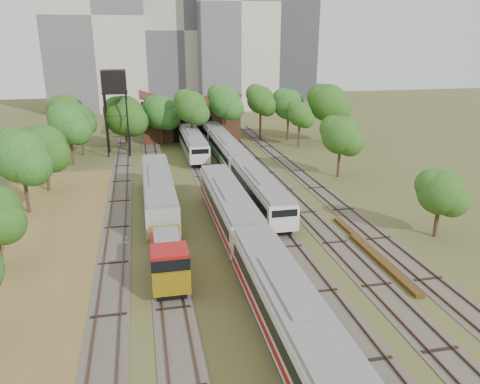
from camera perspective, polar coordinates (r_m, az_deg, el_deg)
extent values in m
plane|color=#475123|center=(29.67, 8.59, -15.41)|extent=(240.00, 240.00, 0.00)
cube|color=brown|center=(36.06, -25.04, -10.54)|extent=(14.00, 60.00, 0.04)
cube|color=#4C473D|center=(50.72, -14.51, -1.11)|extent=(2.60, 80.00, 0.06)
cube|color=#472D1E|center=(50.73, -15.32, -1.06)|extent=(0.08, 80.00, 0.14)
cube|color=#472D1E|center=(50.66, -13.70, -0.96)|extent=(0.08, 80.00, 0.14)
cube|color=#4C473D|center=(50.66, -9.99, -0.81)|extent=(2.60, 80.00, 0.06)
cube|color=#472D1E|center=(50.62, -10.81, -0.77)|extent=(0.08, 80.00, 0.14)
cube|color=#472D1E|center=(50.66, -9.19, -0.66)|extent=(0.08, 80.00, 0.14)
cube|color=#4C473D|center=(51.17, -3.28, -0.36)|extent=(2.60, 80.00, 0.06)
cube|color=#472D1E|center=(51.04, -4.07, -0.32)|extent=(0.08, 80.00, 0.14)
cube|color=#472D1E|center=(51.25, -2.48, -0.21)|extent=(0.08, 80.00, 0.14)
cube|color=#4C473D|center=(51.89, 1.09, -0.07)|extent=(2.60, 80.00, 0.06)
cube|color=#472D1E|center=(51.71, 0.32, -0.02)|extent=(0.08, 80.00, 0.14)
cube|color=#472D1E|center=(52.02, 1.86, 0.08)|extent=(0.08, 80.00, 0.14)
cube|color=#4C473D|center=(52.90, 5.31, 0.22)|extent=(2.60, 80.00, 0.06)
cube|color=#472D1E|center=(52.67, 4.57, 0.26)|extent=(0.08, 80.00, 0.14)
cube|color=#472D1E|center=(53.09, 6.06, 0.36)|extent=(0.08, 80.00, 0.14)
cube|color=#4C473D|center=(54.20, 9.36, 0.49)|extent=(2.60, 80.00, 0.06)
cube|color=#472D1E|center=(53.92, 8.65, 0.54)|extent=(0.08, 80.00, 0.14)
cube|color=#472D1E|center=(54.43, 10.06, 0.63)|extent=(0.08, 80.00, 0.14)
cube|color=black|center=(27.71, 5.70, -16.98)|extent=(2.18, 15.64, 0.79)
cube|color=beige|center=(26.80, 5.81, -14.13)|extent=(2.87, 17.00, 2.48)
cube|color=black|center=(26.65, 5.83, -13.59)|extent=(2.93, 15.64, 0.84)
cube|color=slate|center=(26.08, 5.91, -11.50)|extent=(2.64, 16.66, 0.36)
cube|color=maroon|center=(27.18, 5.76, -15.36)|extent=(2.93, 16.66, 0.45)
cube|color=black|center=(42.72, -1.40, -3.66)|extent=(2.18, 15.64, 0.79)
cube|color=beige|center=(42.14, -1.41, -1.60)|extent=(2.87, 17.00, 2.48)
cube|color=black|center=(42.04, -1.42, -1.22)|extent=(2.93, 15.64, 0.84)
cube|color=slate|center=(41.68, -1.43, 0.23)|extent=(2.64, 16.66, 0.36)
cube|color=maroon|center=(42.38, -1.41, -2.48)|extent=(2.93, 16.66, 0.45)
cube|color=black|center=(47.65, 2.32, -1.35)|extent=(2.00, 15.64, 0.73)
cube|color=beige|center=(47.17, 2.35, 0.36)|extent=(2.63, 17.00, 2.27)
cube|color=black|center=(47.09, 2.35, 0.68)|extent=(2.69, 15.64, 0.77)
cube|color=slate|center=(46.79, 2.37, 1.88)|extent=(2.42, 16.66, 0.33)
cube|color=#1A6B30|center=(47.37, 2.34, -0.37)|extent=(2.69, 16.66, 0.41)
cube|color=beige|center=(39.56, 5.38, -3.48)|extent=(2.67, 0.25, 2.04)
cube|color=black|center=(64.01, -1.56, 3.80)|extent=(2.00, 15.64, 0.73)
cube|color=beige|center=(63.65, -1.57, 5.10)|extent=(2.63, 17.00, 2.27)
cube|color=black|center=(63.59, -1.57, 5.34)|extent=(2.69, 15.64, 0.77)
cube|color=slate|center=(63.37, -1.58, 6.25)|extent=(2.42, 16.66, 0.33)
cube|color=#1A6B30|center=(63.80, -1.57, 4.55)|extent=(2.69, 16.66, 0.41)
cube|color=black|center=(80.85, -3.86, 6.82)|extent=(2.00, 15.64, 0.73)
cube|color=beige|center=(80.57, -3.88, 7.87)|extent=(2.63, 17.00, 2.27)
cube|color=black|center=(80.52, -3.89, 8.06)|extent=(2.69, 15.64, 0.77)
cube|color=slate|center=(80.34, -3.90, 8.78)|extent=(2.42, 16.66, 0.33)
cube|color=#1A6B30|center=(80.68, -3.87, 7.42)|extent=(2.69, 16.66, 0.41)
cube|color=black|center=(68.85, -5.71, 4.75)|extent=(2.01, 14.72, 0.73)
cube|color=beige|center=(68.52, -5.75, 5.98)|extent=(2.65, 16.00, 2.29)
cube|color=black|center=(68.46, -5.76, 6.20)|extent=(2.71, 14.72, 0.78)
cube|color=slate|center=(68.25, -5.79, 7.05)|extent=(2.44, 15.68, 0.33)
cube|color=#1A6B30|center=(68.66, -5.73, 5.46)|extent=(2.71, 15.68, 0.41)
cube|color=beige|center=(60.85, -4.88, 4.33)|extent=(2.69, 0.25, 2.06)
cube|color=black|center=(34.62, -8.71, -9.38)|extent=(1.99, 7.20, 0.82)
cube|color=maroon|center=(34.85, -8.89, -7.20)|extent=(2.26, 4.40, 1.36)
cube|color=maroon|center=(31.56, -8.54, -8.92)|extent=(2.45, 2.36, 2.45)
cube|color=black|center=(31.30, -8.59, -7.96)|extent=(2.49, 2.40, 0.82)
cube|color=gold|center=(30.65, -8.31, -11.03)|extent=(2.45, 0.20, 1.63)
cube|color=gold|center=(37.74, -9.19, -5.24)|extent=(2.45, 0.20, 1.63)
cube|color=slate|center=(33.50, -8.92, -5.47)|extent=(1.81, 3.60, 0.18)
cube|color=black|center=(47.48, -9.84, -1.65)|extent=(2.15, 16.56, 0.78)
cube|color=gray|center=(46.96, -9.94, 0.20)|extent=(2.83, 18.00, 2.44)
cube|color=black|center=(46.87, -9.96, 0.54)|extent=(2.89, 16.56, 0.83)
cube|color=slate|center=(46.56, -10.04, 1.83)|extent=(2.61, 17.64, 0.35)
cylinder|color=black|center=(69.24, -16.00, 7.67)|extent=(0.22, 0.22, 8.90)
cylinder|color=black|center=(69.10, -13.50, 7.85)|extent=(0.22, 0.22, 8.90)
cylinder|color=black|center=(72.19, -15.87, 8.09)|extent=(0.22, 0.22, 8.90)
cylinder|color=black|center=(72.06, -13.47, 8.27)|extent=(0.22, 0.22, 8.90)
cube|color=black|center=(70.01, -15.01, 11.64)|extent=(3.50, 3.50, 0.20)
cube|color=black|center=(69.86, -15.12, 12.94)|extent=(3.34, 3.34, 3.00)
cube|color=#543718|center=(37.46, 16.97, -8.18)|extent=(0.68, 10.19, 0.34)
cube|color=#543718|center=(41.35, 14.09, -5.40)|extent=(0.55, 8.76, 0.28)
cube|color=#3D2516|center=(82.50, -6.24, 8.67)|extent=(16.00, 11.00, 5.50)
cube|color=#3D2516|center=(81.70, -9.16, 10.83)|extent=(8.45, 11.55, 2.96)
cube|color=#3D2516|center=(82.51, -3.51, 11.10)|extent=(8.45, 11.55, 2.96)
cube|color=black|center=(77.26, -5.79, 7.62)|extent=(6.40, 0.15, 4.12)
cylinder|color=#382616|center=(49.86, -24.62, 0.12)|extent=(0.36, 0.36, 4.47)
sphere|color=#285015|center=(49.00, -25.15, 3.96)|extent=(5.08, 5.08, 5.08)
cylinder|color=#382616|center=(56.32, -22.47, 2.03)|extent=(0.36, 0.36, 3.88)
sphere|color=#285015|center=(55.63, -22.84, 4.99)|extent=(5.08, 5.08, 5.08)
cylinder|color=#382616|center=(66.94, -19.82, 4.98)|extent=(0.36, 0.36, 4.41)
sphere|color=#285015|center=(66.30, -20.14, 7.84)|extent=(5.30, 5.30, 5.30)
cylinder|color=#382616|center=(76.22, -20.08, 6.44)|extent=(0.36, 0.36, 4.35)
sphere|color=#285015|center=(75.66, -20.36, 8.93)|extent=(5.52, 5.52, 5.52)
cylinder|color=#382616|center=(72.24, -18.70, 5.92)|extent=(0.36, 0.36, 4.17)
sphere|color=#285015|center=(71.68, -18.96, 8.43)|extent=(4.22, 4.22, 4.22)
cylinder|color=#382616|center=(73.86, -13.70, 6.59)|extent=(0.36, 0.36, 4.10)
sphere|color=#285015|center=(73.31, -13.89, 9.01)|extent=(6.05, 6.05, 6.05)
cylinder|color=#382616|center=(76.18, -9.53, 7.19)|extent=(0.36, 0.36, 4.08)
sphere|color=#285015|center=(75.66, -9.65, 9.53)|extent=(5.32, 5.32, 5.32)
cylinder|color=#382616|center=(71.90, -5.88, 7.14)|extent=(0.36, 0.36, 5.17)
sphere|color=#285015|center=(71.25, -5.98, 10.29)|extent=(4.72, 4.72, 4.72)
cylinder|color=#382616|center=(74.40, -1.85, 7.72)|extent=(0.36, 0.36, 5.47)
sphere|color=#285015|center=(73.74, -1.88, 10.95)|extent=(4.96, 4.96, 4.96)
cylinder|color=#382616|center=(78.65, 2.49, 8.21)|extent=(0.36, 0.36, 5.28)
sphere|color=#285015|center=(78.04, 2.53, 11.16)|extent=(4.47, 4.47, 4.47)
cylinder|color=#382616|center=(79.08, 5.85, 7.97)|extent=(0.36, 0.36, 4.69)
sphere|color=#285015|center=(78.52, 5.94, 10.58)|extent=(4.96, 4.96, 4.96)
cylinder|color=#382616|center=(78.06, 10.48, 7.78)|extent=(0.36, 0.36, 5.09)
sphere|color=#285015|center=(77.46, 10.65, 10.64)|extent=(6.00, 6.00, 6.00)
cylinder|color=#382616|center=(43.50, 22.86, -3.08)|extent=(0.36, 0.36, 3.16)
sphere|color=#285015|center=(42.73, 23.26, -0.03)|extent=(3.84, 3.84, 3.84)
cylinder|color=#382616|center=(58.69, 11.96, 3.76)|extent=(0.36, 0.36, 4.09)
sphere|color=#285015|center=(58.00, 12.17, 6.78)|extent=(4.62, 4.62, 4.62)
cylinder|color=#382616|center=(74.45, 7.20, 7.03)|extent=(0.36, 0.36, 4.04)
sphere|color=#285015|center=(73.91, 7.30, 9.40)|extent=(3.76, 3.76, 3.76)
cube|color=beige|center=(118.36, -17.36, 19.75)|extent=(22.00, 16.00, 42.00)
cube|color=#B1AAA1|center=(123.47, -7.25, 18.90)|extent=(20.00, 18.00, 36.00)
cube|color=beige|center=(117.53, -0.70, 22.00)|extent=(18.00, 16.00, 48.00)
cube|color=#383B3F|center=(139.84, 6.21, 17.20)|extent=(12.00, 12.00, 28.00)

